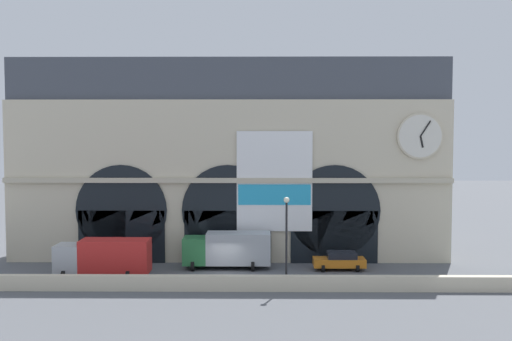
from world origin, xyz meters
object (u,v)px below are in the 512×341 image
at_px(box_truck_center, 228,249).
at_px(street_lamp_quayside, 286,230).
at_px(box_truck_midwest, 104,257).
at_px(car_mideast, 340,260).

bearing_deg(box_truck_center, street_lamp_quayside, -53.85).
height_order(box_truck_midwest, car_mideast, box_truck_midwest).
bearing_deg(box_truck_midwest, street_lamp_quayside, -11.84).
xyz_separation_m(box_truck_midwest, car_mideast, (19.38, 3.02, -0.90)).
bearing_deg(box_truck_center, box_truck_midwest, -160.58).
xyz_separation_m(box_truck_midwest, street_lamp_quayside, (14.56, -3.05, 2.71)).
distance_m(box_truck_center, street_lamp_quayside, 8.50).
bearing_deg(car_mideast, box_truck_center, 177.41).
relative_size(box_truck_center, car_mideast, 1.70).
bearing_deg(street_lamp_quayside, box_truck_midwest, 168.16).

